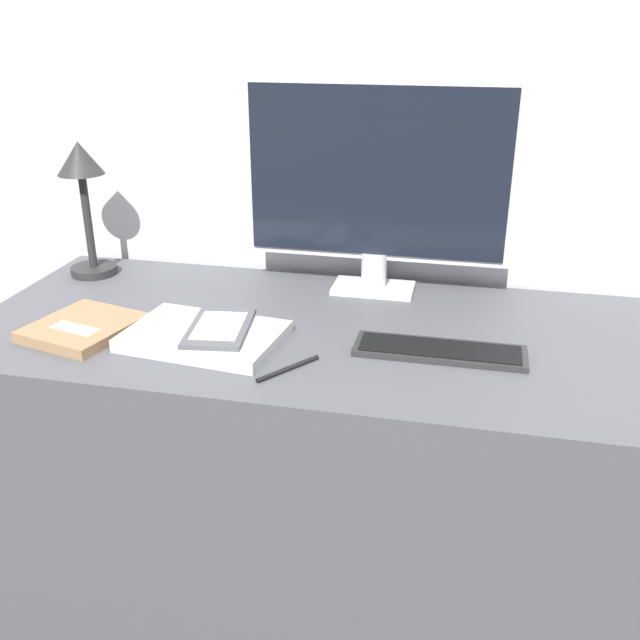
# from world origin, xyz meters

# --- Properties ---
(wall_back) EXTENTS (3.60, 0.05, 2.40)m
(wall_back) POSITION_xyz_m (0.00, 0.58, 1.20)
(wall_back) COLOR silver
(wall_back) RESTS_ON ground_plane
(desk) EXTENTS (1.56, 0.66, 0.74)m
(desk) POSITION_xyz_m (0.00, 0.20, 0.37)
(desk) COLOR #4C4C51
(desk) RESTS_ON ground_plane
(monitor) EXTENTS (0.61, 0.11, 0.48)m
(monitor) POSITION_xyz_m (0.04, 0.44, 1.00)
(monitor) COLOR silver
(monitor) RESTS_ON desk
(keyboard) EXTENTS (0.33, 0.10, 0.01)m
(keyboard) POSITION_xyz_m (0.22, 0.13, 0.74)
(keyboard) COLOR #282828
(keyboard) RESTS_ON desk
(laptop) EXTENTS (0.32, 0.24, 0.03)m
(laptop) POSITION_xyz_m (-0.25, 0.08, 0.75)
(laptop) COLOR #BCBCC1
(laptop) RESTS_ON desk
(ereader) EXTENTS (0.14, 0.21, 0.01)m
(ereader) POSITION_xyz_m (-0.22, 0.09, 0.77)
(ereader) COLOR #4C4C51
(ereader) RESTS_ON laptop
(desk_lamp) EXTENTS (0.11, 0.11, 0.33)m
(desk_lamp) POSITION_xyz_m (-0.67, 0.40, 0.96)
(desk_lamp) COLOR #282828
(desk_lamp) RESTS_ON desk
(notebook) EXTENTS (0.23, 0.24, 0.02)m
(notebook) POSITION_xyz_m (-0.51, 0.07, 0.75)
(notebook) COLOR #93704C
(notebook) RESTS_ON desk
(pen) EXTENTS (0.09, 0.12, 0.01)m
(pen) POSITION_xyz_m (-0.05, -0.01, 0.74)
(pen) COLOR black
(pen) RESTS_ON desk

